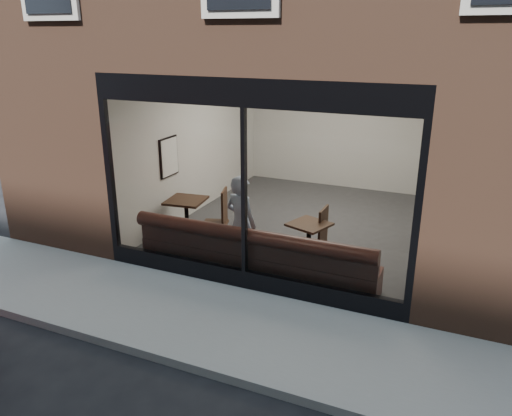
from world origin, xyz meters
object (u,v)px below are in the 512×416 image
at_px(cafe_table_left, 186,200).
at_px(cafe_table_right, 309,224).
at_px(person, 241,223).
at_px(cafe_chair_right, 312,245).
at_px(cafe_chair_left, 215,224).
at_px(banquette, 255,264).

relative_size(cafe_table_left, cafe_table_right, 1.15).
xyz_separation_m(person, cafe_table_left, (-1.58, 0.86, -0.08)).
distance_m(cafe_table_left, cafe_chair_right, 2.57).
relative_size(person, cafe_chair_right, 3.52).
distance_m(person, cafe_table_right, 1.15).
xyz_separation_m(cafe_table_right, cafe_chair_left, (-2.08, 0.52, -0.50)).
bearing_deg(cafe_table_right, person, -148.77).
height_order(person, cafe_chair_right, person).
xyz_separation_m(banquette, cafe_chair_left, (-1.44, 1.31, 0.01)).
distance_m(person, cafe_chair_left, 1.67).
bearing_deg(person, cafe_chair_right, -119.51).
bearing_deg(cafe_chair_right, cafe_table_right, 97.07).
distance_m(cafe_table_left, cafe_table_right, 2.58).
bearing_deg(cafe_table_left, cafe_table_right, -5.80).
relative_size(person, cafe_table_left, 2.34).
xyz_separation_m(cafe_table_right, cafe_chair_right, (-0.04, 0.31, -0.50)).
xyz_separation_m(banquette, cafe_chair_right, (0.61, 1.10, 0.01)).
distance_m(banquette, cafe_table_right, 1.14).
height_order(person, cafe_table_right, person).
height_order(banquette, cafe_chair_right, banquette).
bearing_deg(cafe_chair_left, banquette, 120.63).
xyz_separation_m(banquette, cafe_table_left, (-1.92, 1.05, 0.52)).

